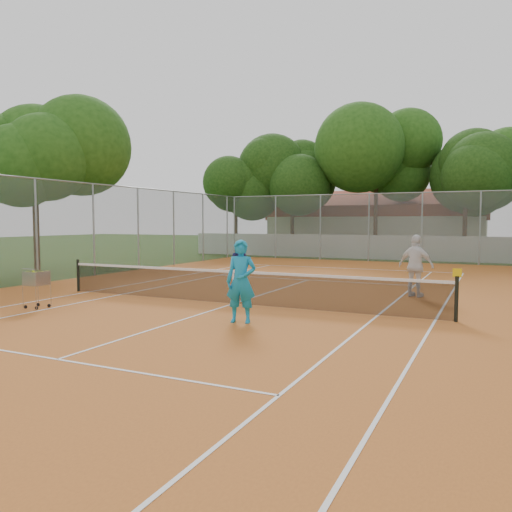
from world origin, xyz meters
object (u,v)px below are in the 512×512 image
at_px(player_far_left, 240,263).
at_px(ball_hopper, 37,288).
at_px(player_near, 241,281).
at_px(player_far_right, 416,266).
at_px(tennis_net, 233,287).
at_px(clubhouse, 378,223).

relative_size(player_far_left, ball_hopper, 1.46).
bearing_deg(player_near, player_far_right, 49.45).
distance_m(player_near, ball_hopper, 5.91).
distance_m(tennis_net, ball_hopper, 5.35).
relative_size(tennis_net, player_far_left, 7.33).
height_order(player_near, player_far_right, player_far_right).
xyz_separation_m(player_far_left, player_far_right, (6.32, -0.23, 0.16)).
xyz_separation_m(clubhouse, player_near, (3.40, -31.24, -1.21)).
xyz_separation_m(tennis_net, player_near, (1.40, -2.24, 0.48)).
distance_m(tennis_net, player_near, 2.68).
xyz_separation_m(player_near, player_far_right, (3.12, 5.88, 0.01)).
bearing_deg(clubhouse, tennis_net, -86.05).
relative_size(clubhouse, ball_hopper, 14.72).
relative_size(tennis_net, player_far_right, 6.09).
bearing_deg(player_far_right, ball_hopper, 55.51).
xyz_separation_m(tennis_net, clubhouse, (-2.00, 29.00, 1.69)).
distance_m(tennis_net, player_far_left, 4.28).
bearing_deg(ball_hopper, player_far_right, 56.03).
distance_m(clubhouse, player_near, 31.45).
bearing_deg(player_far_right, player_far_left, 17.11).
xyz_separation_m(clubhouse, ball_hopper, (-2.45, -31.96, -1.62)).
xyz_separation_m(player_far_left, ball_hopper, (-2.65, -6.83, -0.25)).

